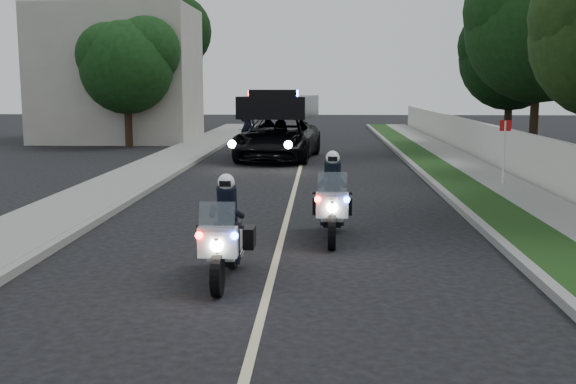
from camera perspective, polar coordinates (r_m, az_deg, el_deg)
name	(u,v)px	position (r m, az deg, el deg)	size (l,w,h in m)	color
ground	(273,273)	(11.17, -1.28, -6.68)	(120.00, 120.00, 0.00)	black
curb_right	(433,183)	(21.21, 11.79, 0.72)	(0.20, 60.00, 0.15)	gray
grass_verge	(456,183)	(21.33, 13.64, 0.71)	(1.20, 60.00, 0.16)	#193814
sidewalk_right	(501,183)	(21.61, 17.03, 0.68)	(1.40, 60.00, 0.16)	gray
property_wall	(536,161)	(21.80, 19.66, 2.40)	(0.22, 60.00, 1.50)	beige
curb_left	(161,181)	(21.50, -10.34, 0.87)	(0.20, 60.00, 0.15)	gray
sidewalk_left	(126,181)	(21.78, -13.16, 0.89)	(2.00, 60.00, 0.16)	gray
building_far	(118,75)	(38.29, -13.75, 9.31)	(8.00, 6.00, 7.00)	#A8A396
lane_marking	(296,184)	(20.97, 0.65, 0.62)	(0.12, 50.00, 0.01)	#BFB78C
police_moto_left	(226,280)	(10.83, -5.09, -7.22)	(0.68, 1.93, 1.64)	silver
police_moto_right	(332,239)	(13.60, 3.62, -3.88)	(0.71, 2.03, 1.72)	silver
police_suv	(278,159)	(28.12, -0.79, 2.69)	(2.86, 6.17, 3.00)	black
bicycle	(248,150)	(32.15, -3.31, 3.44)	(0.67, 1.92, 1.00)	black
cyclist	(248,150)	(32.15, -3.31, 3.44)	(0.68, 0.45, 1.89)	black
sign_post	(502,189)	(21.01, 17.17, 0.23)	(0.32, 0.32, 2.05)	red
tree_right_d	(532,155)	(31.83, 19.38, 2.91)	(6.15, 6.15, 10.25)	#153712
tree_right_e	(507,147)	(35.41, 17.48, 3.54)	(4.90, 4.90, 8.16)	black
tree_left_near	(129,147)	(34.52, -12.88, 3.60)	(4.43, 4.43, 7.39)	#143913
tree_left_far	(157,134)	(43.26, -10.70, 4.67)	(5.95, 5.95, 9.92)	black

